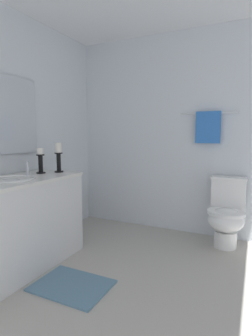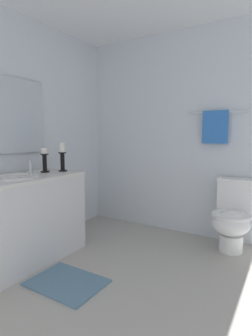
{
  "view_description": "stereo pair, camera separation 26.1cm",
  "coord_description": "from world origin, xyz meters",
  "px_view_note": "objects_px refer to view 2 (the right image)",
  "views": [
    {
      "loc": [
        0.93,
        -1.85,
        1.22
      ],
      "look_at": [
        -0.19,
        0.48,
        0.9
      ],
      "focal_mm": 28.83,
      "sensor_mm": 36.0,
      "label": 1
    },
    {
      "loc": [
        1.16,
        -1.72,
        1.22
      ],
      "look_at": [
        -0.19,
        0.48,
        0.9
      ],
      "focal_mm": 28.83,
      "sensor_mm": 36.0,
      "label": 2
    }
  ],
  "objects_px": {
    "candle_holder_tall": "(62,156)",
    "bath_mat": "(67,282)",
    "towel_bar": "(216,112)",
    "sink_basin": "(14,182)",
    "candle_holder_short": "(45,159)",
    "vanity_cabinet": "(16,222)",
    "towel_near_vanity": "(215,127)",
    "toilet": "(232,217)"
  },
  "relations": [
    {
      "from": "sink_basin",
      "to": "towel_near_vanity",
      "type": "relative_size",
      "value": 1.1
    },
    {
      "from": "towel_near_vanity",
      "to": "towel_bar",
      "type": "bearing_deg",
      "value": 90.0
    },
    {
      "from": "sink_basin",
      "to": "bath_mat",
      "type": "distance_m",
      "value": 1.0
    },
    {
      "from": "toilet",
      "to": "towel_bar",
      "type": "relative_size",
      "value": 1.14
    },
    {
      "from": "candle_holder_short",
      "to": "bath_mat",
      "type": "relative_size",
      "value": 0.42
    },
    {
      "from": "towel_bar",
      "to": "toilet",
      "type": "bearing_deg",
      "value": -40.36
    },
    {
      "from": "candle_holder_short",
      "to": "bath_mat",
      "type": "distance_m",
      "value": 1.23
    },
    {
      "from": "towel_bar",
      "to": "sink_basin",
      "type": "bearing_deg",
      "value": -130.96
    },
    {
      "from": "candle_holder_short",
      "to": "bath_mat",
      "type": "xyz_separation_m",
      "value": [
        0.67,
        -0.41,
        -0.96
      ]
    },
    {
      "from": "towel_bar",
      "to": "towel_near_vanity",
      "type": "xyz_separation_m",
      "value": [
        0.0,
        -0.02,
        -0.16
      ]
    },
    {
      "from": "candle_holder_tall",
      "to": "towel_bar",
      "type": "relative_size",
      "value": 0.46
    },
    {
      "from": "towel_bar",
      "to": "bath_mat",
      "type": "distance_m",
      "value": 2.3
    },
    {
      "from": "candle_holder_short",
      "to": "sink_basin",
      "type": "bearing_deg",
      "value": -83.88
    },
    {
      "from": "vanity_cabinet",
      "to": "towel_bar",
      "type": "height_order",
      "value": "towel_bar"
    },
    {
      "from": "vanity_cabinet",
      "to": "towel_near_vanity",
      "type": "relative_size",
      "value": 3.69
    },
    {
      "from": "sink_basin",
      "to": "vanity_cabinet",
      "type": "bearing_deg",
      "value": -90.0
    },
    {
      "from": "bath_mat",
      "to": "candle_holder_tall",
      "type": "bearing_deg",
      "value": 135.33
    },
    {
      "from": "toilet",
      "to": "towel_bar",
      "type": "xyz_separation_m",
      "value": [
        -0.26,
        0.22,
        1.1
      ]
    },
    {
      "from": "candle_holder_short",
      "to": "vanity_cabinet",
      "type": "bearing_deg",
      "value": -83.89
    },
    {
      "from": "vanity_cabinet",
      "to": "towel_bar",
      "type": "relative_size",
      "value": 2.05
    },
    {
      "from": "candle_holder_tall",
      "to": "bath_mat",
      "type": "relative_size",
      "value": 0.51
    },
    {
      "from": "candle_holder_short",
      "to": "bath_mat",
      "type": "bearing_deg",
      "value": -31.27
    },
    {
      "from": "towel_bar",
      "to": "bath_mat",
      "type": "height_order",
      "value": "towel_bar"
    },
    {
      "from": "bath_mat",
      "to": "candle_holder_short",
      "type": "bearing_deg",
      "value": 148.73
    },
    {
      "from": "vanity_cabinet",
      "to": "bath_mat",
      "type": "distance_m",
      "value": 0.75
    },
    {
      "from": "toilet",
      "to": "candle_holder_tall",
      "type": "bearing_deg",
      "value": -152.52
    },
    {
      "from": "vanity_cabinet",
      "to": "candle_holder_tall",
      "type": "xyz_separation_m",
      "value": [
        0.06,
        0.56,
        0.58
      ]
    },
    {
      "from": "candle_holder_short",
      "to": "towel_bar",
      "type": "distance_m",
      "value": 1.94
    },
    {
      "from": "candle_holder_short",
      "to": "towel_bar",
      "type": "height_order",
      "value": "towel_bar"
    },
    {
      "from": "sink_basin",
      "to": "candle_holder_short",
      "type": "bearing_deg",
      "value": 96.12
    },
    {
      "from": "candle_holder_short",
      "to": "towel_bar",
      "type": "relative_size",
      "value": 0.39
    },
    {
      "from": "candle_holder_tall",
      "to": "candle_holder_short",
      "type": "bearing_deg",
      "value": -125.58
    },
    {
      "from": "sink_basin",
      "to": "toilet",
      "type": "relative_size",
      "value": 0.54
    },
    {
      "from": "vanity_cabinet",
      "to": "candle_holder_tall",
      "type": "height_order",
      "value": "candle_holder_tall"
    },
    {
      "from": "sink_basin",
      "to": "towel_near_vanity",
      "type": "distance_m",
      "value": 2.17
    },
    {
      "from": "vanity_cabinet",
      "to": "candle_holder_short",
      "type": "xyz_separation_m",
      "value": [
        -0.04,
        0.41,
        0.55
      ]
    },
    {
      "from": "toilet",
      "to": "towel_bar",
      "type": "height_order",
      "value": "towel_bar"
    },
    {
      "from": "bath_mat",
      "to": "vanity_cabinet",
      "type": "bearing_deg",
      "value": -180.0
    },
    {
      "from": "candle_holder_tall",
      "to": "candle_holder_short",
      "type": "relative_size",
      "value": 1.2
    },
    {
      "from": "towel_bar",
      "to": "towel_near_vanity",
      "type": "relative_size",
      "value": 1.8
    },
    {
      "from": "candle_holder_short",
      "to": "towel_near_vanity",
      "type": "bearing_deg",
      "value": 39.43
    },
    {
      "from": "towel_bar",
      "to": "towel_near_vanity",
      "type": "bearing_deg",
      "value": -90.0
    }
  ]
}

